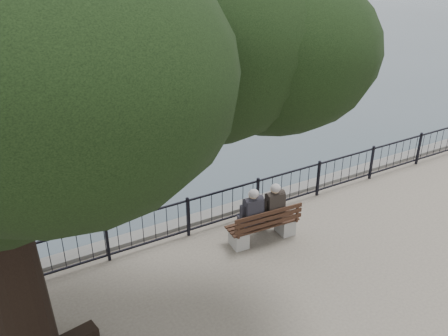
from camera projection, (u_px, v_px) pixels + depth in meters
harbor at (215, 231)px, 13.29m from camera, size 260.00×260.00×1.20m
railing at (224, 205)px, 12.42m from camera, size 22.06×0.06×1.00m
bench at (263, 228)px, 11.92m from camera, size 1.81×0.65×0.94m
person_left at (250, 217)px, 11.71m from camera, size 0.45×0.75×1.49m
person_right at (271, 211)px, 11.94m from camera, size 0.45×0.75×1.49m
tree at (26, 46)px, 6.57m from camera, size 10.16×7.10×8.30m
sailboat_b at (18, 74)px, 27.13m from camera, size 3.04×5.49×10.97m
sailboat_d at (163, 45)px, 33.52m from camera, size 3.79×6.02×10.82m
sailboat_f at (68, 40)px, 34.81m from camera, size 2.89×5.79×11.07m
sailboat_g at (73, 17)px, 42.52m from camera, size 3.25×6.37×12.04m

